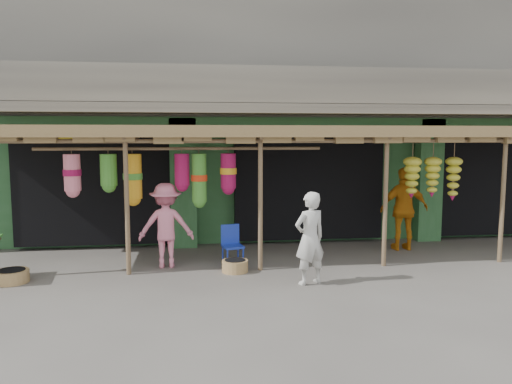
{
  "coord_description": "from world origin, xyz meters",
  "views": [
    {
      "loc": [
        -2.77,
        -9.59,
        2.6
      ],
      "look_at": [
        -1.43,
        1.0,
        1.39
      ],
      "focal_mm": 35.0,
      "sensor_mm": 36.0,
      "label": 1
    }
  ],
  "objects": [
    {
      "name": "person_shopper",
      "position": [
        -3.32,
        0.26,
        0.84
      ],
      "size": [
        1.09,
        0.64,
        1.67
      ],
      "primitive_type": "imported",
      "rotation": [
        0.0,
        0.0,
        3.16
      ],
      "color": "pink",
      "rests_on": "ground"
    },
    {
      "name": "awning",
      "position": [
        -0.14,
        0.8,
        2.58
      ],
      "size": [
        14.0,
        2.7,
        2.79
      ],
      "color": "brown",
      "rests_on": "ground"
    },
    {
      "name": "basket_right",
      "position": [
        -2.0,
        -0.28,
        0.11
      ],
      "size": [
        0.61,
        0.61,
        0.23
      ],
      "primitive_type": "cylinder",
      "rotation": [
        0.0,
        0.0,
        0.26
      ],
      "color": "#9A6848",
      "rests_on": "ground"
    },
    {
      "name": "ground",
      "position": [
        0.0,
        0.0,
        0.0
      ],
      "size": [
        80.0,
        80.0,
        0.0
      ],
      "primitive_type": "plane",
      "color": "#514C47",
      "rests_on": "ground"
    },
    {
      "name": "person_vendor",
      "position": [
        1.98,
        1.11,
        0.94
      ],
      "size": [
        1.12,
        0.49,
        1.89
      ],
      "primitive_type": "imported",
      "rotation": [
        0.0,
        0.0,
        3.12
      ],
      "color": "#C57112",
      "rests_on": "ground"
    },
    {
      "name": "basket_mid",
      "position": [
        -6.0,
        -0.48,
        0.11
      ],
      "size": [
        0.7,
        0.7,
        0.23
      ],
      "primitive_type": "cylinder",
      "rotation": [
        0.0,
        0.0,
        0.21
      ],
      "color": "#A37349",
      "rests_on": "ground"
    },
    {
      "name": "person_front",
      "position": [
        -0.77,
        -1.22,
        0.82
      ],
      "size": [
        0.7,
        0.58,
        1.64
      ],
      "primitive_type": "imported",
      "rotation": [
        0.0,
        0.0,
        3.51
      ],
      "color": "beige",
      "rests_on": "ground"
    },
    {
      "name": "building",
      "position": [
        -0.0,
        4.87,
        3.37
      ],
      "size": [
        16.4,
        6.8,
        7.0
      ],
      "color": "gray",
      "rests_on": "ground"
    },
    {
      "name": "blue_chair",
      "position": [
        -2.02,
        0.3,
        0.45
      ],
      "size": [
        0.46,
        0.47,
        0.8
      ],
      "rotation": [
        0.0,
        0.0,
        0.23
      ],
      "color": "#1B32AF",
      "rests_on": "ground"
    }
  ]
}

